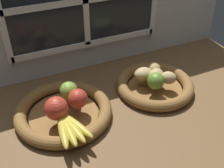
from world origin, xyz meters
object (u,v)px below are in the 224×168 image
Objects in this scene: lime_near at (156,81)px; potato_back at (154,68)px; apple_red_right at (78,98)px; potato_oblong at (143,74)px; fruit_bowl_left at (64,112)px; apple_red_front at (56,108)px; fruit_bowl_right at (155,85)px; banana_bunch_front at (69,127)px; potato_large at (156,75)px; potato_small at (168,78)px; apple_green_back at (69,90)px.

potato_back is at bearing 61.02° from lime_near.
apple_red_right is 29.49cm from potato_oblong.
potato_back reaches higher than fruit_bowl_left.
potato_oblong is at bearing 11.70° from apple_red_front.
potato_oblong reaches higher than fruit_bowl_right.
apple_red_front is at bearing -179.29° from lime_near.
banana_bunch_front reaches higher than fruit_bowl_left.
fruit_bowl_left is at bearing -180.00° from potato_large.
lime_near is (-6.28, -0.74, 0.82)cm from potato_small.
apple_red_front reaches higher than lime_near.
lime_near is at bearing -118.98° from potato_back.
potato_small is (42.94, 8.68, 1.05)cm from banana_bunch_front.
potato_back is 6.33cm from potato_oblong.
potato_back is at bearing 65.56° from potato_large.
potato_large is 4.95cm from potato_oblong.
potato_small is 9.85cm from potato_oblong.
banana_bunch_front is at bearing -162.88° from fruit_bowl_right.
lime_near is at bearing -6.81° from fruit_bowl_left.
banana_bunch_front is at bearing -162.88° from potato_large.
apple_red_front is (-41.22, -4.69, 6.37)cm from fruit_bowl_right.
potato_back is 0.91× the size of lime_near.
apple_red_right reaches higher than apple_green_back.
lime_near is (36.66, 7.95, 1.87)cm from banana_bunch_front.
fruit_bowl_right is (38.04, 0.00, 0.01)cm from fruit_bowl_left.
fruit_bowl_right is 3.91× the size of apple_red_front.
fruit_bowl_right is 41.47cm from banana_bunch_front.
banana_bunch_front is at bearing -96.67° from fruit_bowl_left.
apple_red_right is 12.16cm from banana_bunch_front.
potato_oblong is 7.38cm from lime_near.
lime_near is at bearing -81.35° from potato_oblong.
apple_red_front is 41.51cm from potato_large.
apple_red_front is at bearing -178.45° from potato_small.
potato_oblong reaches higher than banana_bunch_front.
apple_green_back is 30.44cm from potato_oblong.
fruit_bowl_right is 1.78× the size of banana_bunch_front.
fruit_bowl_left is 4.75× the size of potato_large.
lime_near is at bearing -123.69° from potato_large.
potato_large is at bearing -114.44° from potato_back.
apple_red_front reaches higher than fruit_bowl_left.
fruit_bowl_left and fruit_bowl_right have the same top height.
potato_large is (41.22, 4.69, -1.50)cm from apple_red_front.
potato_large is (39.46, 12.16, 1.06)cm from banana_bunch_front.
banana_bunch_front is 2.40× the size of potato_large.
potato_back is (41.63, 16.93, 0.86)cm from banana_bunch_front.
banana_bunch_front is 2.91× the size of potato_back.
potato_small is 6.38cm from lime_near.
potato_small reaches higher than banana_bunch_front.
lime_near reaches higher than fruit_bowl_left.
potato_small is at bearing -45.00° from fruit_bowl_right.
apple_green_back is at bearing 168.93° from potato_small.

